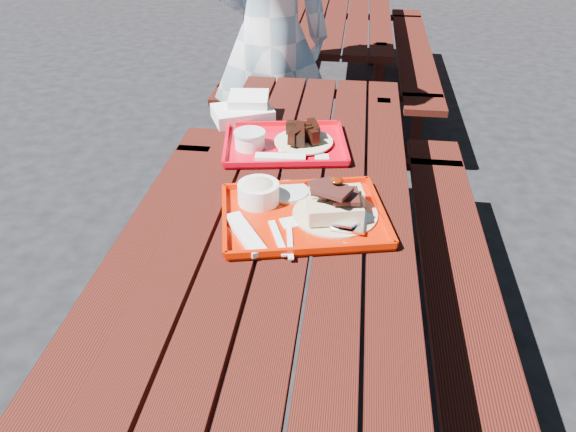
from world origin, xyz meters
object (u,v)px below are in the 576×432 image
object	(u,v)px
picnic_table_far	(337,30)
far_tray	(283,143)
picnic_table_near	(294,256)
near_tray	(302,206)
person	(270,39)

from	to	relation	value
picnic_table_far	far_tray	size ratio (longest dim) A/B	4.71
picnic_table_near	near_tray	distance (m)	0.23
picnic_table_near	picnic_table_far	xyz separation A→B (m)	(0.00, 2.80, 0.00)
picnic_table_near	picnic_table_far	bearing A→B (deg)	90.00
picnic_table_near	near_tray	size ratio (longest dim) A/B	4.23
picnic_table_near	person	size ratio (longest dim) A/B	1.37
picnic_table_near	person	world-z (taller)	person
far_tray	person	world-z (taller)	person
picnic_table_far	near_tray	distance (m)	2.85
picnic_table_near	person	bearing A→B (deg)	101.76
near_tray	picnic_table_near	bearing A→B (deg)	129.35
far_tray	picnic_table_far	bearing A→B (deg)	87.80
picnic_table_near	far_tray	xyz separation A→B (m)	(-0.09, 0.42, 0.21)
far_tray	person	xyz separation A→B (m)	(-0.20, 0.99, 0.10)
picnic_table_near	near_tray	bearing A→B (deg)	-50.65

